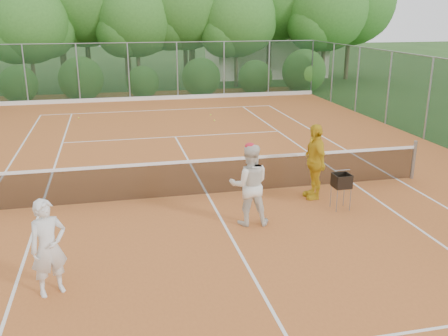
# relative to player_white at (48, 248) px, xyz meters

# --- Properties ---
(ground) EXTENTS (120.00, 120.00, 0.00)m
(ground) POSITION_rel_player_white_xyz_m (3.45, 4.07, -0.86)
(ground) COLOR #234418
(ground) RESTS_ON ground
(clay_court) EXTENTS (18.00, 36.00, 0.02)m
(clay_court) POSITION_rel_player_white_xyz_m (3.45, 4.07, -0.85)
(clay_court) COLOR #B56129
(clay_court) RESTS_ON ground
(club_building) EXTENTS (8.00, 5.00, 3.00)m
(club_building) POSITION_rel_player_white_xyz_m (12.45, 28.07, 0.64)
(club_building) COLOR beige
(club_building) RESTS_ON ground
(tennis_net) EXTENTS (11.97, 0.10, 1.10)m
(tennis_net) POSITION_rel_player_white_xyz_m (3.45, 4.07, -0.33)
(tennis_net) COLOR gray
(tennis_net) RESTS_ON clay_court
(player_white) EXTENTS (0.72, 0.62, 1.68)m
(player_white) POSITION_rel_player_white_xyz_m (0.00, 0.00, 0.00)
(player_white) COLOR silver
(player_white) RESTS_ON clay_court
(player_center_grp) EXTENTS (0.99, 0.82, 1.87)m
(player_center_grp) POSITION_rel_player_white_xyz_m (4.00, 2.05, 0.09)
(player_center_grp) COLOR silver
(player_center_grp) RESTS_ON clay_court
(player_yellow) EXTENTS (0.50, 1.13, 1.92)m
(player_yellow) POSITION_rel_player_white_xyz_m (6.04, 3.28, 0.12)
(player_yellow) COLOR gold
(player_yellow) RESTS_ON clay_court
(ball_hopper) EXTENTS (0.38, 0.38, 0.88)m
(ball_hopper) POSITION_rel_player_white_xyz_m (6.38, 2.40, -0.14)
(ball_hopper) COLOR gray
(ball_hopper) RESTS_ON clay_court
(stray_ball_a) EXTENTS (0.07, 0.07, 0.07)m
(stray_ball_a) POSITION_rel_player_white_xyz_m (-0.30, 14.78, -0.81)
(stray_ball_a) COLOR yellow
(stray_ball_a) RESTS_ON clay_court
(stray_ball_b) EXTENTS (0.07, 0.07, 0.07)m
(stray_ball_b) POSITION_rel_player_white_xyz_m (5.56, 14.16, -0.81)
(stray_ball_b) COLOR #CFEA36
(stray_ball_b) RESTS_ON clay_court
(stray_ball_c) EXTENTS (0.07, 0.07, 0.07)m
(stray_ball_c) POSITION_rel_player_white_xyz_m (5.48, 12.91, -0.81)
(stray_ball_c) COLOR #CFE835
(stray_ball_c) RESTS_ON clay_court
(court_markings) EXTENTS (11.03, 23.83, 0.01)m
(court_markings) POSITION_rel_player_white_xyz_m (3.45, 4.07, -0.84)
(court_markings) COLOR white
(court_markings) RESTS_ON clay_court
(fence_back) EXTENTS (18.07, 0.07, 3.00)m
(fence_back) POSITION_rel_player_white_xyz_m (3.45, 19.07, 0.66)
(fence_back) COLOR #19381E
(fence_back) RESTS_ON clay_court
(tropical_treeline) EXTENTS (32.10, 8.49, 15.03)m
(tropical_treeline) POSITION_rel_player_white_xyz_m (4.88, 24.29, 4.25)
(tropical_treeline) COLOR brown
(tropical_treeline) RESTS_ON ground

